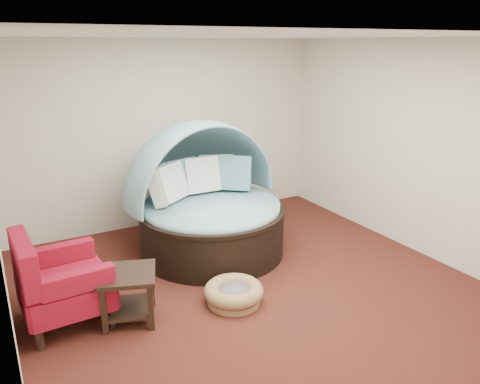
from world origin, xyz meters
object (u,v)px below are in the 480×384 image
canopy_daybed (206,192)px  red_armchair (58,282)px  side_table (128,289)px  pet_basket (234,293)px

canopy_daybed → red_armchair: size_ratio=2.25×
canopy_daybed → side_table: 1.92m
canopy_daybed → side_table: bearing=-148.2°
red_armchair → pet_basket: bearing=-19.7°
canopy_daybed → side_table: size_ratio=3.15×
pet_basket → side_table: 1.14m
side_table → red_armchair: bearing=156.3°
canopy_daybed → pet_basket: size_ratio=2.86×
red_armchair → side_table: size_ratio=1.40×
pet_basket → canopy_daybed: bearing=76.0°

